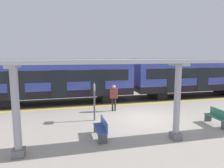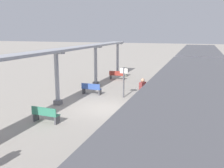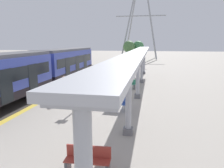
{
  "view_description": "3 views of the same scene",
  "coord_description": "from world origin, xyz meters",
  "px_view_note": "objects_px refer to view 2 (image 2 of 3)",
  "views": [
    {
      "loc": [
        11.03,
        -4.73,
        3.74
      ],
      "look_at": [
        -0.62,
        -1.82,
        2.05
      ],
      "focal_mm": 32.54,
      "sensor_mm": 36.0,
      "label": 1
    },
    {
      "loc": [
        -5.3,
        14.43,
        4.71
      ],
      "look_at": [
        0.26,
        -1.99,
        1.15
      ],
      "focal_mm": 41.38,
      "sensor_mm": 36.0,
      "label": 2
    },
    {
      "loc": [
        4.22,
        -15.53,
        4.21
      ],
      "look_at": [
        1.4,
        -0.44,
        1.15
      ],
      "focal_mm": 33.74,
      "sensor_mm": 36.0,
      "label": 3
    }
  ],
  "objects_px": {
    "canopy_pillar_nearest": "(118,58)",
    "canopy_pillar_second": "(96,66)",
    "trash_bin": "(125,72)",
    "train_far_carriage": "(194,135)",
    "passenger_waiting_near_edge": "(142,89)",
    "bench_far_end": "(45,115)",
    "bench_mid_platform": "(91,89)",
    "canopy_pillar_third": "(57,78)",
    "bench_extra_slot": "(117,75)",
    "train_near_carriage": "(198,72)",
    "platform_info_sign": "(124,79)"
  },
  "relations": [
    {
      "from": "canopy_pillar_nearest",
      "to": "canopy_pillar_second",
      "type": "bearing_deg",
      "value": 90.0
    },
    {
      "from": "canopy_pillar_second",
      "to": "trash_bin",
      "type": "bearing_deg",
      "value": -103.76
    },
    {
      "from": "train_far_carriage",
      "to": "passenger_waiting_near_edge",
      "type": "distance_m",
      "value": 9.15
    },
    {
      "from": "bench_far_end",
      "to": "bench_mid_platform",
      "type": "bearing_deg",
      "value": -88.69
    },
    {
      "from": "canopy_pillar_second",
      "to": "canopy_pillar_third",
      "type": "relative_size",
      "value": 1.0
    },
    {
      "from": "trash_bin",
      "to": "bench_mid_platform",
      "type": "bearing_deg",
      "value": 88.39
    },
    {
      "from": "bench_extra_slot",
      "to": "passenger_waiting_near_edge",
      "type": "relative_size",
      "value": 0.85
    },
    {
      "from": "train_far_carriage",
      "to": "bench_far_end",
      "type": "distance_m",
      "value": 8.45
    },
    {
      "from": "canopy_pillar_nearest",
      "to": "bench_far_end",
      "type": "relative_size",
      "value": 2.25
    },
    {
      "from": "canopy_pillar_nearest",
      "to": "passenger_waiting_near_edge",
      "type": "relative_size",
      "value": 1.92
    },
    {
      "from": "bench_extra_slot",
      "to": "canopy_pillar_nearest",
      "type": "bearing_deg",
      "value": -73.39
    },
    {
      "from": "canopy_pillar_second",
      "to": "bench_far_end",
      "type": "distance_m",
      "value": 9.92
    },
    {
      "from": "train_near_carriage",
      "to": "canopy_pillar_second",
      "type": "height_order",
      "value": "train_near_carriage"
    },
    {
      "from": "canopy_pillar_nearest",
      "to": "canopy_pillar_second",
      "type": "relative_size",
      "value": 1.0
    },
    {
      "from": "bench_mid_platform",
      "to": "platform_info_sign",
      "type": "xyz_separation_m",
      "value": [
        -2.56,
        0.09,
        0.89
      ]
    },
    {
      "from": "passenger_waiting_near_edge",
      "to": "bench_extra_slot",
      "type": "bearing_deg",
      "value": -62.23
    },
    {
      "from": "train_far_carriage",
      "to": "bench_extra_slot",
      "type": "relative_size",
      "value": 7.57
    },
    {
      "from": "train_far_carriage",
      "to": "platform_info_sign",
      "type": "relative_size",
      "value": 5.23
    },
    {
      "from": "train_far_carriage",
      "to": "bench_extra_slot",
      "type": "xyz_separation_m",
      "value": [
        7.6,
        -16.66,
        -1.38
      ]
    },
    {
      "from": "passenger_waiting_near_edge",
      "to": "canopy_pillar_second",
      "type": "bearing_deg",
      "value": -43.67
    },
    {
      "from": "canopy_pillar_third",
      "to": "platform_info_sign",
      "type": "relative_size",
      "value": 1.56
    },
    {
      "from": "platform_info_sign",
      "to": "bench_far_end",
      "type": "bearing_deg",
      "value": 69.13
    },
    {
      "from": "canopy_pillar_nearest",
      "to": "train_far_carriage",
      "type": "bearing_deg",
      "value": 113.29
    },
    {
      "from": "platform_info_sign",
      "to": "passenger_waiting_near_edge",
      "type": "height_order",
      "value": "platform_info_sign"
    },
    {
      "from": "bench_far_end",
      "to": "platform_info_sign",
      "type": "height_order",
      "value": "platform_info_sign"
    },
    {
      "from": "canopy_pillar_nearest",
      "to": "passenger_waiting_near_edge",
      "type": "distance_m",
      "value": 12.6
    },
    {
      "from": "canopy_pillar_second",
      "to": "bench_extra_slot",
      "type": "xyz_separation_m",
      "value": [
        -0.97,
        -3.13,
        -1.3
      ]
    },
    {
      "from": "train_near_carriage",
      "to": "passenger_waiting_near_edge",
      "type": "distance_m",
      "value": 4.93
    },
    {
      "from": "train_far_carriage",
      "to": "passenger_waiting_near_edge",
      "type": "relative_size",
      "value": 6.45
    },
    {
      "from": "canopy_pillar_second",
      "to": "passenger_waiting_near_edge",
      "type": "bearing_deg",
      "value": 136.33
    },
    {
      "from": "bench_extra_slot",
      "to": "trash_bin",
      "type": "distance_m",
      "value": 1.94
    },
    {
      "from": "canopy_pillar_nearest",
      "to": "canopy_pillar_third",
      "type": "relative_size",
      "value": 1.0
    },
    {
      "from": "canopy_pillar_nearest",
      "to": "trash_bin",
      "type": "bearing_deg",
      "value": 132.53
    },
    {
      "from": "train_near_carriage",
      "to": "bench_mid_platform",
      "type": "height_order",
      "value": "train_near_carriage"
    },
    {
      "from": "platform_info_sign",
      "to": "passenger_waiting_near_edge",
      "type": "bearing_deg",
      "value": 136.82
    },
    {
      "from": "bench_mid_platform",
      "to": "bench_far_end",
      "type": "xyz_separation_m",
      "value": [
        -0.15,
        6.42,
        0.0
      ]
    },
    {
      "from": "canopy_pillar_second",
      "to": "passenger_waiting_near_edge",
      "type": "xyz_separation_m",
      "value": [
        -5.27,
        5.03,
        -0.62
      ]
    },
    {
      "from": "train_near_carriage",
      "to": "bench_extra_slot",
      "type": "distance_m",
      "value": 8.98
    },
    {
      "from": "canopy_pillar_nearest",
      "to": "bench_far_end",
      "type": "height_order",
      "value": "canopy_pillar_nearest"
    },
    {
      "from": "train_far_carriage",
      "to": "trash_bin",
      "type": "bearing_deg",
      "value": -68.44
    },
    {
      "from": "canopy_pillar_nearest",
      "to": "train_near_carriage",
      "type": "bearing_deg",
      "value": 137.59
    },
    {
      "from": "bench_mid_platform",
      "to": "platform_info_sign",
      "type": "bearing_deg",
      "value": 178.08
    },
    {
      "from": "bench_mid_platform",
      "to": "platform_info_sign",
      "type": "relative_size",
      "value": 0.69
    },
    {
      "from": "bench_extra_slot",
      "to": "platform_info_sign",
      "type": "relative_size",
      "value": 0.69
    },
    {
      "from": "train_near_carriage",
      "to": "bench_mid_platform",
      "type": "xyz_separation_m",
      "value": [
        7.58,
        1.9,
        -1.38
      ]
    },
    {
      "from": "train_near_carriage",
      "to": "canopy_pillar_nearest",
      "type": "xyz_separation_m",
      "value": [
        8.58,
        -7.84,
        -0.09
      ]
    },
    {
      "from": "trash_bin",
      "to": "platform_info_sign",
      "type": "relative_size",
      "value": 0.43
    },
    {
      "from": "trash_bin",
      "to": "passenger_waiting_near_edge",
      "type": "xyz_separation_m",
      "value": [
        -4.03,
        10.08,
        0.64
      ]
    },
    {
      "from": "train_far_carriage",
      "to": "canopy_pillar_second",
      "type": "relative_size",
      "value": 3.36
    },
    {
      "from": "train_far_carriage",
      "to": "trash_bin",
      "type": "distance_m",
      "value": 20.03
    }
  ]
}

